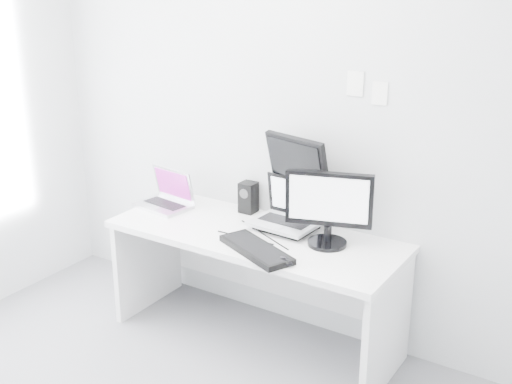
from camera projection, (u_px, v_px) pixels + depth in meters
back_wall at (286, 121)px, 4.04m from camera, size 3.60×0.00×3.60m
desk at (255, 287)px, 4.09m from camera, size 1.80×0.70×0.73m
macbook at (162, 189)px, 4.34m from camera, size 0.39×0.31×0.26m
speaker at (248, 197)px, 4.27m from camera, size 0.13×0.13×0.20m
dell_laptop at (284, 206)px, 3.96m from camera, size 0.40×0.32×0.32m
rear_monitor at (299, 181)px, 3.96m from camera, size 0.46×0.25×0.60m
samsung_monitor at (328, 208)px, 3.73m from camera, size 0.54×0.37×0.45m
keyboard at (256, 250)px, 3.70m from camera, size 0.54×0.37×0.03m
mouse at (284, 261)px, 3.55m from camera, size 0.13×0.10×0.04m
wall_note_0 at (355, 84)px, 3.72m from camera, size 0.10×0.00×0.14m
wall_note_1 at (380, 93)px, 3.66m from camera, size 0.09×0.00×0.13m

